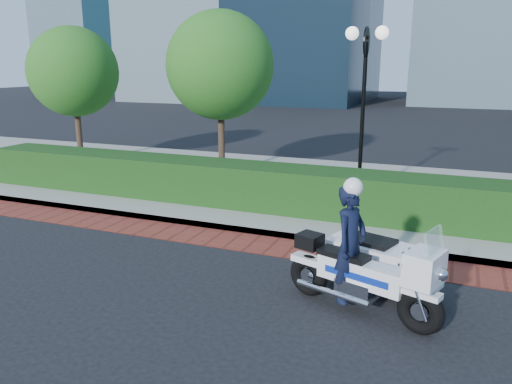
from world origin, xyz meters
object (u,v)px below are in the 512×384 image
at_px(tree_a, 74,72).
at_px(police_motorcycle, 367,260).
at_px(tree_b, 220,66).
at_px(lamppost, 364,87).

distance_m(tree_a, police_motorcycle, 13.24).
relative_size(tree_a, tree_b, 0.94).
bearing_deg(tree_b, lamppost, -16.11).
height_order(tree_b, police_motorcycle, tree_b).
bearing_deg(police_motorcycle, tree_b, 148.39).
bearing_deg(tree_b, tree_a, 180.00).
xyz_separation_m(lamppost, police_motorcycle, (1.13, -5.40, -2.28)).
xyz_separation_m(tree_a, police_motorcycle, (11.13, -6.70, -2.55)).
bearing_deg(tree_a, tree_b, 0.00).
height_order(tree_a, tree_b, tree_b).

